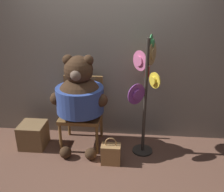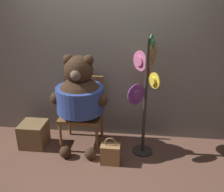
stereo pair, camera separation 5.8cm
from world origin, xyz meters
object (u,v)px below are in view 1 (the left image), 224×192
chair (82,108)px  hat_display_rack (145,84)px  handbag_on_ground (111,154)px  teddy_bear (80,97)px

chair → hat_display_rack: 1.00m
chair → handbag_on_ground: chair is taller
handbag_on_ground → teddy_bear: bearing=143.7°
hat_display_rack → handbag_on_ground: 1.00m
hat_display_rack → handbag_on_ground: (-0.41, -0.35, -0.84)m
teddy_bear → hat_display_rack: hat_display_rack is taller
teddy_bear → handbag_on_ground: size_ratio=3.54×
teddy_bear → chair: bearing=94.8°
chair → teddy_bear: 0.31m
hat_display_rack → handbag_on_ground: size_ratio=4.19×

